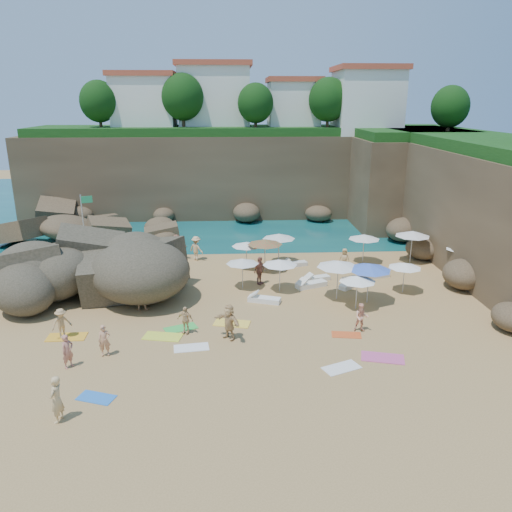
{
  "coord_description": "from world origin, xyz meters",
  "views": [
    {
      "loc": [
        0.45,
        -26.7,
        11.33
      ],
      "look_at": [
        2.0,
        3.0,
        2.0
      ],
      "focal_mm": 35.0,
      "sensor_mm": 36.0,
      "label": 1
    }
  ],
  "objects_px": {
    "rock_outcrop": "(95,291)",
    "flag_pole": "(85,216)",
    "parasol_0": "(246,244)",
    "person_stand_5": "(177,246)",
    "person_stand_3": "(260,271)",
    "person_stand_6": "(56,399)",
    "person_stand_4": "(344,259)",
    "lounger_0": "(311,285)",
    "person_stand_0": "(68,351)",
    "person_stand_1": "(140,293)",
    "person_stand_2": "(196,248)",
    "parasol_1": "(279,236)",
    "parasol_2": "(364,237)"
  },
  "relations": [
    {
      "from": "person_stand_3",
      "to": "person_stand_6",
      "type": "height_order",
      "value": "person_stand_6"
    },
    {
      "from": "lounger_0",
      "to": "person_stand_6",
      "type": "xyz_separation_m",
      "value": [
        -11.48,
        -13.24,
        0.76
      ]
    },
    {
      "from": "parasol_1",
      "to": "person_stand_0",
      "type": "distance_m",
      "value": 17.79
    },
    {
      "from": "parasol_1",
      "to": "person_stand_6",
      "type": "xyz_separation_m",
      "value": [
        -9.87,
        -18.11,
        -1.12
      ]
    },
    {
      "from": "person_stand_0",
      "to": "person_stand_6",
      "type": "relative_size",
      "value": 0.85
    },
    {
      "from": "person_stand_6",
      "to": "person_stand_5",
      "type": "bearing_deg",
      "value": -176.88
    },
    {
      "from": "parasol_1",
      "to": "flag_pole",
      "type": "bearing_deg",
      "value": 167.07
    },
    {
      "from": "person_stand_0",
      "to": "person_stand_6",
      "type": "height_order",
      "value": "person_stand_6"
    },
    {
      "from": "flag_pole",
      "to": "parasol_1",
      "type": "height_order",
      "value": "flag_pole"
    },
    {
      "from": "rock_outcrop",
      "to": "person_stand_5",
      "type": "relative_size",
      "value": 4.78
    },
    {
      "from": "person_stand_5",
      "to": "person_stand_4",
      "type": "bearing_deg",
      "value": -0.52
    },
    {
      "from": "lounger_0",
      "to": "person_stand_1",
      "type": "distance_m",
      "value": 10.65
    },
    {
      "from": "person_stand_1",
      "to": "person_stand_2",
      "type": "bearing_deg",
      "value": -103.13
    },
    {
      "from": "rock_outcrop",
      "to": "person_stand_3",
      "type": "distance_m",
      "value": 10.33
    },
    {
      "from": "parasol_0",
      "to": "person_stand_4",
      "type": "distance_m",
      "value": 6.88
    },
    {
      "from": "parasol_0",
      "to": "person_stand_0",
      "type": "distance_m",
      "value": 15.59
    },
    {
      "from": "person_stand_0",
      "to": "person_stand_3",
      "type": "bearing_deg",
      "value": -7.09
    },
    {
      "from": "parasol_2",
      "to": "person_stand_1",
      "type": "height_order",
      "value": "parasol_2"
    },
    {
      "from": "person_stand_3",
      "to": "person_stand_0",
      "type": "bearing_deg",
      "value": 175.83
    },
    {
      "from": "parasol_1",
      "to": "person_stand_2",
      "type": "distance_m",
      "value": 6.18
    },
    {
      "from": "flag_pole",
      "to": "person_stand_0",
      "type": "distance_m",
      "value": 18.04
    },
    {
      "from": "flag_pole",
      "to": "person_stand_2",
      "type": "distance_m",
      "value": 9.02
    },
    {
      "from": "rock_outcrop",
      "to": "person_stand_3",
      "type": "relative_size",
      "value": 4.77
    },
    {
      "from": "person_stand_4",
      "to": "rock_outcrop",
      "type": "bearing_deg",
      "value": -152.25
    },
    {
      "from": "person_stand_1",
      "to": "parasol_0",
      "type": "bearing_deg",
      "value": -129.19
    },
    {
      "from": "rock_outcrop",
      "to": "person_stand_6",
      "type": "relative_size",
      "value": 4.76
    },
    {
      "from": "rock_outcrop",
      "to": "parasol_2",
      "type": "bearing_deg",
      "value": 14.75
    },
    {
      "from": "flag_pole",
      "to": "parasol_2",
      "type": "bearing_deg",
      "value": -9.68
    },
    {
      "from": "parasol_0",
      "to": "person_stand_1",
      "type": "bearing_deg",
      "value": -132.08
    },
    {
      "from": "flag_pole",
      "to": "person_stand_6",
      "type": "xyz_separation_m",
      "value": [
        4.61,
        -21.44,
        -1.99
      ]
    },
    {
      "from": "parasol_0",
      "to": "parasol_2",
      "type": "relative_size",
      "value": 0.91
    },
    {
      "from": "person_stand_2",
      "to": "person_stand_6",
      "type": "relative_size",
      "value": 0.99
    },
    {
      "from": "parasol_0",
      "to": "person_stand_2",
      "type": "height_order",
      "value": "parasol_0"
    },
    {
      "from": "parasol_0",
      "to": "person_stand_6",
      "type": "bearing_deg",
      "value": -113.75
    },
    {
      "from": "parasol_0",
      "to": "lounger_0",
      "type": "distance_m",
      "value": 5.75
    },
    {
      "from": "lounger_0",
      "to": "person_stand_3",
      "type": "distance_m",
      "value": 3.4
    },
    {
      "from": "person_stand_2",
      "to": "person_stand_6",
      "type": "height_order",
      "value": "person_stand_6"
    },
    {
      "from": "parasol_1",
      "to": "person_stand_6",
      "type": "distance_m",
      "value": 20.66
    },
    {
      "from": "parasol_0",
      "to": "person_stand_3",
      "type": "relative_size",
      "value": 1.12
    },
    {
      "from": "parasol_1",
      "to": "person_stand_4",
      "type": "bearing_deg",
      "value": -19.88
    },
    {
      "from": "flag_pole",
      "to": "parasol_1",
      "type": "bearing_deg",
      "value": -12.93
    },
    {
      "from": "person_stand_3",
      "to": "person_stand_1",
      "type": "bearing_deg",
      "value": 156.22
    },
    {
      "from": "person_stand_5",
      "to": "person_stand_6",
      "type": "bearing_deg",
      "value": -82.08
    },
    {
      "from": "person_stand_3",
      "to": "person_stand_4",
      "type": "bearing_deg",
      "value": -28.95
    },
    {
      "from": "person_stand_4",
      "to": "lounger_0",
      "type": "bearing_deg",
      "value": -114.57
    },
    {
      "from": "person_stand_0",
      "to": "person_stand_5",
      "type": "height_order",
      "value": "person_stand_5"
    },
    {
      "from": "parasol_0",
      "to": "person_stand_5",
      "type": "distance_m",
      "value": 5.86
    },
    {
      "from": "lounger_0",
      "to": "person_stand_3",
      "type": "relative_size",
      "value": 1.1
    },
    {
      "from": "rock_outcrop",
      "to": "flag_pole",
      "type": "relative_size",
      "value": 1.92
    },
    {
      "from": "parasol_1",
      "to": "person_stand_2",
      "type": "height_order",
      "value": "parasol_1"
    }
  ]
}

